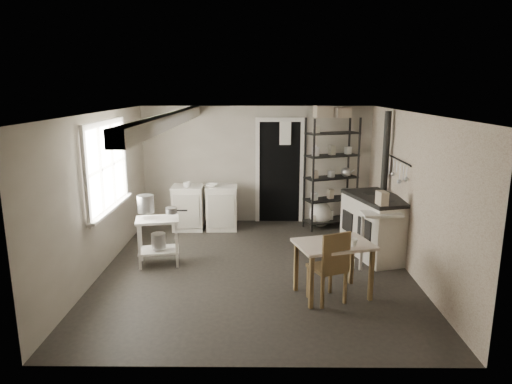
{
  "coord_description": "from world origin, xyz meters",
  "views": [
    {
      "loc": [
        0.06,
        -6.42,
        2.64
      ],
      "look_at": [
        0.0,
        0.3,
        1.1
      ],
      "focal_mm": 32.0,
      "sensor_mm": 36.0,
      "label": 1
    }
  ],
  "objects_px": {
    "base_cabinets": "(205,205)",
    "flour_sack": "(321,215)",
    "stockpot": "(146,204)",
    "shelf_rack": "(331,179)",
    "work_table": "(333,268)",
    "prep_table": "(158,239)",
    "stove": "(376,229)",
    "chair": "(327,264)"
  },
  "relations": [
    {
      "from": "stove",
      "to": "work_table",
      "type": "xyz_separation_m",
      "value": [
        -0.92,
        -1.46,
        -0.06
      ]
    },
    {
      "from": "prep_table",
      "to": "stove",
      "type": "height_order",
      "value": "stove"
    },
    {
      "from": "shelf_rack",
      "to": "work_table",
      "type": "xyz_separation_m",
      "value": [
        -0.41,
        -3.01,
        -0.57
      ]
    },
    {
      "from": "stove",
      "to": "prep_table",
      "type": "bearing_deg",
      "value": 170.61
    },
    {
      "from": "prep_table",
      "to": "work_table",
      "type": "xyz_separation_m",
      "value": [
        2.48,
        -1.05,
        -0.02
      ]
    },
    {
      "from": "prep_table",
      "to": "stockpot",
      "type": "height_order",
      "value": "stockpot"
    },
    {
      "from": "shelf_rack",
      "to": "work_table",
      "type": "distance_m",
      "value": 3.09
    },
    {
      "from": "shelf_rack",
      "to": "stockpot",
      "type": "bearing_deg",
      "value": -169.62
    },
    {
      "from": "prep_table",
      "to": "chair",
      "type": "xyz_separation_m",
      "value": [
        2.39,
        -1.21,
        0.08
      ]
    },
    {
      "from": "shelf_rack",
      "to": "work_table",
      "type": "height_order",
      "value": "shelf_rack"
    },
    {
      "from": "prep_table",
      "to": "chair",
      "type": "height_order",
      "value": "chair"
    },
    {
      "from": "stove",
      "to": "work_table",
      "type": "relative_size",
      "value": 1.32
    },
    {
      "from": "flour_sack",
      "to": "chair",
      "type": "bearing_deg",
      "value": -96.05
    },
    {
      "from": "stockpot",
      "to": "flour_sack",
      "type": "distance_m",
      "value": 3.54
    },
    {
      "from": "work_table",
      "to": "chair",
      "type": "relative_size",
      "value": 0.99
    },
    {
      "from": "prep_table",
      "to": "base_cabinets",
      "type": "xyz_separation_m",
      "value": [
        0.5,
        1.82,
        0.06
      ]
    },
    {
      "from": "base_cabinets",
      "to": "work_table",
      "type": "bearing_deg",
      "value": -57.12
    },
    {
      "from": "shelf_rack",
      "to": "base_cabinets",
      "type": "bearing_deg",
      "value": 161.75
    },
    {
      "from": "stockpot",
      "to": "shelf_rack",
      "type": "distance_m",
      "value": 3.62
    },
    {
      "from": "stockpot",
      "to": "flour_sack",
      "type": "bearing_deg",
      "value": 33.44
    },
    {
      "from": "stove",
      "to": "work_table",
      "type": "height_order",
      "value": "stove"
    },
    {
      "from": "shelf_rack",
      "to": "chair",
      "type": "height_order",
      "value": "shelf_rack"
    },
    {
      "from": "base_cabinets",
      "to": "shelf_rack",
      "type": "height_order",
      "value": "shelf_rack"
    },
    {
      "from": "shelf_rack",
      "to": "flour_sack",
      "type": "relative_size",
      "value": 4.09
    },
    {
      "from": "shelf_rack",
      "to": "stove",
      "type": "xyz_separation_m",
      "value": [
        0.51,
        -1.55,
        -0.51
      ]
    },
    {
      "from": "work_table",
      "to": "prep_table",
      "type": "bearing_deg",
      "value": 156.98
    },
    {
      "from": "prep_table",
      "to": "stove",
      "type": "xyz_separation_m",
      "value": [
        3.4,
        0.4,
        0.04
      ]
    },
    {
      "from": "stockpot",
      "to": "shelf_rack",
      "type": "bearing_deg",
      "value": 31.94
    },
    {
      "from": "base_cabinets",
      "to": "stove",
      "type": "distance_m",
      "value": 3.23
    },
    {
      "from": "base_cabinets",
      "to": "shelf_rack",
      "type": "relative_size",
      "value": 0.61
    },
    {
      "from": "stockpot",
      "to": "base_cabinets",
      "type": "height_order",
      "value": "stockpot"
    },
    {
      "from": "stockpot",
      "to": "base_cabinets",
      "type": "xyz_separation_m",
      "value": [
        0.67,
        1.78,
        -0.48
      ]
    },
    {
      "from": "stockpot",
      "to": "stove",
      "type": "xyz_separation_m",
      "value": [
        3.58,
        0.36,
        -0.5
      ]
    },
    {
      "from": "prep_table",
      "to": "base_cabinets",
      "type": "height_order",
      "value": "base_cabinets"
    },
    {
      "from": "chair",
      "to": "flour_sack",
      "type": "xyz_separation_m",
      "value": [
        0.34,
        3.16,
        -0.24
      ]
    },
    {
      "from": "base_cabinets",
      "to": "stove",
      "type": "relative_size",
      "value": 1.03
    },
    {
      "from": "stockpot",
      "to": "shelf_rack",
      "type": "xyz_separation_m",
      "value": [
        3.07,
        1.91,
        0.01
      ]
    },
    {
      "from": "stockpot",
      "to": "chair",
      "type": "bearing_deg",
      "value": -26.02
    },
    {
      "from": "base_cabinets",
      "to": "flour_sack",
      "type": "distance_m",
      "value": 2.24
    },
    {
      "from": "shelf_rack",
      "to": "flour_sack",
      "type": "distance_m",
      "value": 0.73
    },
    {
      "from": "stockpot",
      "to": "stove",
      "type": "relative_size",
      "value": 0.21
    },
    {
      "from": "chair",
      "to": "work_table",
      "type": "bearing_deg",
      "value": 32.55
    }
  ]
}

